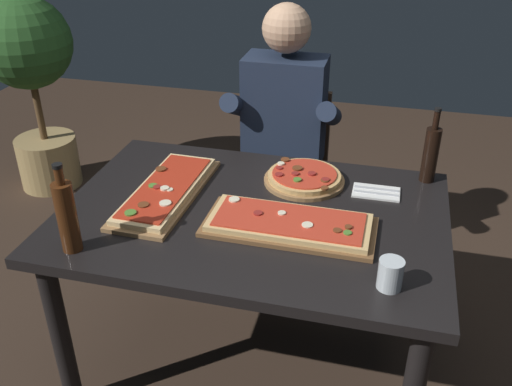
{
  "coord_description": "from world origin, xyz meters",
  "views": [
    {
      "loc": [
        0.45,
        -1.71,
        1.82
      ],
      "look_at": [
        0.0,
        0.05,
        0.79
      ],
      "focal_mm": 39.71,
      "sensor_mm": 36.0,
      "label": 1
    }
  ],
  "objects_px": {
    "pizza_rectangular_left": "(166,191)",
    "tumbler_near_camera": "(390,276)",
    "diner_chair": "(286,168)",
    "wine_bottle_dark": "(67,215)",
    "pizza_rectangular_front": "(289,224)",
    "oil_bottle_amber": "(431,153)",
    "seated_diner": "(282,132)",
    "pizza_round_far": "(304,178)",
    "dining_table": "(253,233)",
    "potted_plant_corner": "(31,72)"
  },
  "relations": [
    {
      "from": "wine_bottle_dark",
      "to": "oil_bottle_amber",
      "type": "bearing_deg",
      "value": 34.57
    },
    {
      "from": "oil_bottle_amber",
      "to": "seated_diner",
      "type": "relative_size",
      "value": 0.23
    },
    {
      "from": "wine_bottle_dark",
      "to": "oil_bottle_amber",
      "type": "relative_size",
      "value": 1.01
    },
    {
      "from": "pizza_rectangular_left",
      "to": "pizza_round_far",
      "type": "bearing_deg",
      "value": 25.41
    },
    {
      "from": "wine_bottle_dark",
      "to": "tumbler_near_camera",
      "type": "distance_m",
      "value": 1.02
    },
    {
      "from": "pizza_rectangular_left",
      "to": "pizza_round_far",
      "type": "xyz_separation_m",
      "value": [
        0.49,
        0.23,
        0.0
      ]
    },
    {
      "from": "seated_diner",
      "to": "diner_chair",
      "type": "bearing_deg",
      "value": 90.0
    },
    {
      "from": "pizza_rectangular_front",
      "to": "seated_diner",
      "type": "distance_m",
      "value": 0.84
    },
    {
      "from": "dining_table",
      "to": "pizza_rectangular_front",
      "type": "height_order",
      "value": "pizza_rectangular_front"
    },
    {
      "from": "pizza_rectangular_left",
      "to": "wine_bottle_dark",
      "type": "bearing_deg",
      "value": -111.92
    },
    {
      "from": "pizza_rectangular_left",
      "to": "tumbler_near_camera",
      "type": "distance_m",
      "value": 0.92
    },
    {
      "from": "tumbler_near_camera",
      "to": "potted_plant_corner",
      "type": "relative_size",
      "value": 0.08
    },
    {
      "from": "dining_table",
      "to": "wine_bottle_dark",
      "type": "xyz_separation_m",
      "value": [
        -0.51,
        -0.37,
        0.23
      ]
    },
    {
      "from": "tumbler_near_camera",
      "to": "pizza_rectangular_left",
      "type": "bearing_deg",
      "value": 157.57
    },
    {
      "from": "seated_diner",
      "to": "potted_plant_corner",
      "type": "height_order",
      "value": "seated_diner"
    },
    {
      "from": "tumbler_near_camera",
      "to": "seated_diner",
      "type": "bearing_deg",
      "value": 117.49
    },
    {
      "from": "dining_table",
      "to": "diner_chair",
      "type": "relative_size",
      "value": 1.61
    },
    {
      "from": "diner_chair",
      "to": "pizza_rectangular_front",
      "type": "bearing_deg",
      "value": -78.07
    },
    {
      "from": "dining_table",
      "to": "tumbler_near_camera",
      "type": "xyz_separation_m",
      "value": [
        0.5,
        -0.32,
        0.14
      ]
    },
    {
      "from": "pizza_rectangular_left",
      "to": "wine_bottle_dark",
      "type": "relative_size",
      "value": 1.94
    },
    {
      "from": "pizza_round_far",
      "to": "tumbler_near_camera",
      "type": "relative_size",
      "value": 3.33
    },
    {
      "from": "oil_bottle_amber",
      "to": "diner_chair",
      "type": "height_order",
      "value": "oil_bottle_amber"
    },
    {
      "from": "pizza_round_far",
      "to": "wine_bottle_dark",
      "type": "xyz_separation_m",
      "value": [
        -0.66,
        -0.64,
        0.11
      ]
    },
    {
      "from": "pizza_rectangular_front",
      "to": "pizza_rectangular_left",
      "type": "relative_size",
      "value": 0.99
    },
    {
      "from": "diner_chair",
      "to": "seated_diner",
      "type": "xyz_separation_m",
      "value": [
        0.0,
        -0.12,
        0.26
      ]
    },
    {
      "from": "dining_table",
      "to": "potted_plant_corner",
      "type": "height_order",
      "value": "potted_plant_corner"
    },
    {
      "from": "pizza_rectangular_left",
      "to": "wine_bottle_dark",
      "type": "distance_m",
      "value": 0.45
    },
    {
      "from": "pizza_round_far",
      "to": "oil_bottle_amber",
      "type": "height_order",
      "value": "oil_bottle_amber"
    },
    {
      "from": "pizza_round_far",
      "to": "pizza_rectangular_front",
      "type": "bearing_deg",
      "value": -88.38
    },
    {
      "from": "pizza_rectangular_left",
      "to": "pizza_round_far",
      "type": "relative_size",
      "value": 1.88
    },
    {
      "from": "tumbler_near_camera",
      "to": "pizza_rectangular_front",
      "type": "bearing_deg",
      "value": 145.92
    },
    {
      "from": "potted_plant_corner",
      "to": "wine_bottle_dark",
      "type": "bearing_deg",
      "value": -52.92
    },
    {
      "from": "potted_plant_corner",
      "to": "tumbler_near_camera",
      "type": "bearing_deg",
      "value": -34.44
    },
    {
      "from": "wine_bottle_dark",
      "to": "potted_plant_corner",
      "type": "height_order",
      "value": "potted_plant_corner"
    },
    {
      "from": "pizza_rectangular_front",
      "to": "seated_diner",
      "type": "bearing_deg",
      "value": 103.62
    },
    {
      "from": "wine_bottle_dark",
      "to": "diner_chair",
      "type": "xyz_separation_m",
      "value": [
        0.47,
        1.23,
        -0.38
      ]
    },
    {
      "from": "tumbler_near_camera",
      "to": "potted_plant_corner",
      "type": "height_order",
      "value": "potted_plant_corner"
    },
    {
      "from": "pizza_round_far",
      "to": "potted_plant_corner",
      "type": "bearing_deg",
      "value": 153.4
    },
    {
      "from": "diner_chair",
      "to": "oil_bottle_amber",
      "type": "bearing_deg",
      "value": -34.1
    },
    {
      "from": "pizza_rectangular_front",
      "to": "wine_bottle_dark",
      "type": "bearing_deg",
      "value": -156.36
    },
    {
      "from": "oil_bottle_amber",
      "to": "potted_plant_corner",
      "type": "bearing_deg",
      "value": 161.33
    },
    {
      "from": "wine_bottle_dark",
      "to": "tumbler_near_camera",
      "type": "bearing_deg",
      "value": 3.08
    },
    {
      "from": "pizza_rectangular_left",
      "to": "tumbler_near_camera",
      "type": "relative_size",
      "value": 6.27
    },
    {
      "from": "pizza_rectangular_left",
      "to": "diner_chair",
      "type": "height_order",
      "value": "diner_chair"
    },
    {
      "from": "pizza_rectangular_front",
      "to": "oil_bottle_amber",
      "type": "xyz_separation_m",
      "value": [
        0.47,
        0.49,
        0.1
      ]
    },
    {
      "from": "pizza_round_far",
      "to": "wine_bottle_dark",
      "type": "bearing_deg",
      "value": -135.69
    },
    {
      "from": "wine_bottle_dark",
      "to": "oil_bottle_amber",
      "type": "xyz_separation_m",
      "value": [
        1.13,
        0.78,
        -0.01
      ]
    },
    {
      "from": "pizza_round_far",
      "to": "seated_diner",
      "type": "relative_size",
      "value": 0.24
    },
    {
      "from": "seated_diner",
      "to": "potted_plant_corner",
      "type": "bearing_deg",
      "value": 164.66
    },
    {
      "from": "dining_table",
      "to": "pizza_rectangular_front",
      "type": "bearing_deg",
      "value": -28.27
    }
  ]
}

